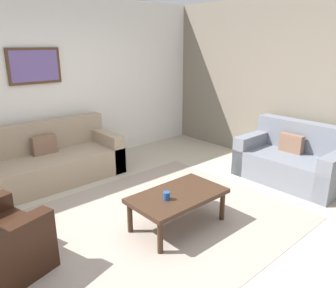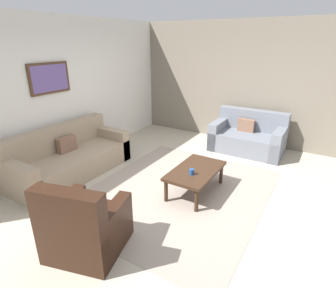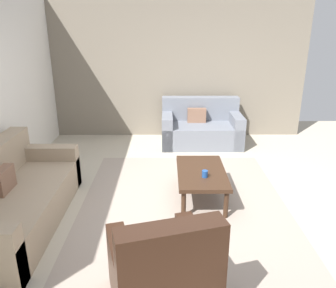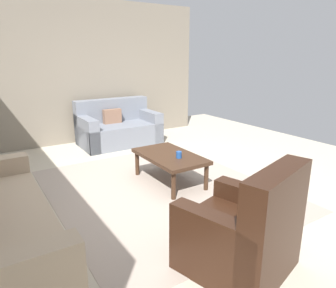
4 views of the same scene
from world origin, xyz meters
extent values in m
plane|color=#B2A893|center=(0.00, 0.00, 0.00)|extent=(8.00, 8.00, 0.00)
cube|color=slate|center=(3.00, 0.00, 1.40)|extent=(0.12, 5.20, 2.80)
cube|color=gray|center=(0.00, 0.00, 0.00)|extent=(3.22, 2.69, 0.01)
cube|color=gray|center=(-0.47, 1.98, 0.21)|extent=(2.23, 0.94, 0.42)
cube|color=gray|center=(0.54, 1.98, 0.31)|extent=(0.20, 0.94, 0.62)
cube|color=brown|center=(-0.43, 2.11, 0.56)|extent=(0.36, 0.12, 0.28)
cube|color=slate|center=(2.34, -0.46, 0.21)|extent=(0.92, 1.54, 0.42)
cube|color=slate|center=(2.68, -0.46, 0.44)|extent=(0.24, 1.54, 0.88)
cube|color=slate|center=(2.34, 0.21, 0.31)|extent=(0.92, 0.20, 0.62)
cube|color=slate|center=(2.34, -1.12, 0.31)|extent=(0.92, 0.20, 0.62)
cube|color=brown|center=(2.46, -0.37, 0.56)|extent=(0.12, 0.36, 0.28)
cube|color=black|center=(-1.68, 0.27, 0.22)|extent=(0.99, 0.99, 0.44)
cube|color=black|center=(-1.97, 0.19, 0.47)|extent=(0.41, 0.82, 0.95)
cube|color=black|center=(-1.59, -0.04, 0.30)|extent=(0.81, 0.37, 0.60)
cube|color=black|center=(-1.76, 0.58, 0.30)|extent=(0.81, 0.37, 0.60)
cylinder|color=#382316|center=(-0.34, -0.50, 0.18)|extent=(0.06, 0.06, 0.36)
cylinder|color=#382316|center=(0.64, -0.50, 0.18)|extent=(0.06, 0.06, 0.36)
cylinder|color=#382316|center=(-0.34, 0.02, 0.18)|extent=(0.06, 0.06, 0.36)
cylinder|color=#382316|center=(0.64, 0.02, 0.18)|extent=(0.06, 0.06, 0.36)
cube|color=#382316|center=(0.15, -0.24, 0.39)|extent=(1.10, 0.64, 0.05)
cylinder|color=#1E478C|center=(-0.04, -0.26, 0.45)|extent=(0.08, 0.08, 0.09)
camera|label=1|loc=(-2.17, -2.65, 2.05)|focal=34.59mm
camera|label=2|loc=(-3.42, -1.89, 2.35)|focal=28.94mm
camera|label=3|loc=(-3.95, 0.22, 2.27)|focal=35.92mm
camera|label=4|loc=(-3.28, 1.98, 1.74)|focal=33.11mm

